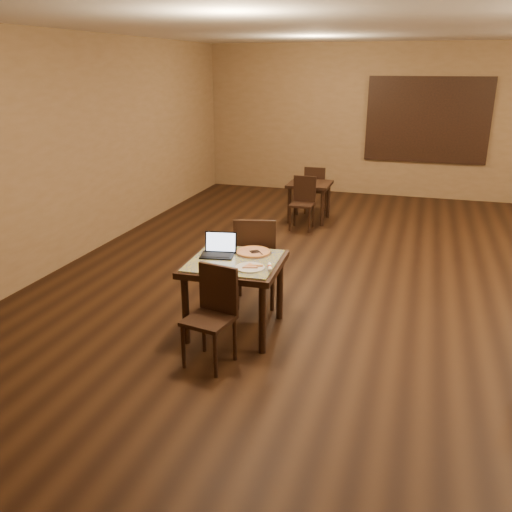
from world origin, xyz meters
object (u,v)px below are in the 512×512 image
(pizza_pan, at_px, (253,253))
(other_table_b_chair_far, at_px, (315,187))
(tiled_table, at_px, (235,270))
(chair_main_far, at_px, (255,257))
(chair_main_near, at_px, (213,310))
(other_table_b, at_px, (310,189))
(laptop, at_px, (219,249))
(other_table_b_chair_near, at_px, (303,200))

(pizza_pan, bearing_deg, other_table_b_chair_far, 93.39)
(tiled_table, height_order, chair_main_far, chair_main_far)
(pizza_pan, bearing_deg, chair_main_near, -96.96)
(tiled_table, bearing_deg, other_table_b, 89.46)
(tiled_table, bearing_deg, chair_main_far, 85.34)
(laptop, xyz_separation_m, other_table_b_chair_far, (0.05, 4.71, -0.34))
(chair_main_far, distance_m, other_table_b_chair_far, 4.20)
(laptop, distance_m, other_table_b_chair_near, 3.72)
(chair_main_near, height_order, pizza_pan, chair_main_near)
(chair_main_far, xyz_separation_m, laptop, (-0.22, -0.51, 0.24))
(chair_main_far, relative_size, other_table_b_chair_far, 1.21)
(chair_main_near, relative_size, other_table_b_chair_far, 1.05)
(tiled_table, xyz_separation_m, laptop, (-0.20, 0.10, 0.16))
(chair_main_far, bearing_deg, pizza_pan, 90.26)
(chair_main_near, relative_size, laptop, 2.50)
(chair_main_far, xyz_separation_m, pizza_pan, (0.10, -0.37, 0.18))
(tiled_table, distance_m, chair_main_near, 0.64)
(pizza_pan, height_order, other_table_b_chair_far, other_table_b_chair_far)
(pizza_pan, relative_size, other_table_b_chair_near, 0.44)
(chair_main_far, bearing_deg, tiled_table, 73.47)
(other_table_b_chair_far, bearing_deg, other_table_b_chair_near, 90.07)
(other_table_b_chair_near, bearing_deg, pizza_pan, -85.61)
(other_table_b, distance_m, other_table_b_chair_far, 0.50)
(laptop, height_order, other_table_b, laptop)
(laptop, bearing_deg, other_table_b_chair_near, 78.95)
(chair_main_far, distance_m, laptop, 0.60)
(chair_main_near, xyz_separation_m, other_table_b_chair_near, (-0.17, 4.43, -0.02))
(laptop, height_order, other_table_b_chair_far, laptop)
(pizza_pan, xyz_separation_m, other_table_b_chair_far, (-0.27, 4.57, -0.28))
(other_table_b_chair_far, bearing_deg, laptop, 89.46)
(pizza_pan, bearing_deg, laptop, -156.63)
(pizza_pan, bearing_deg, chair_main_far, 104.67)
(other_table_b_chair_near, distance_m, other_table_b_chair_far, 1.00)
(chair_main_near, height_order, other_table_b, chair_main_near)
(pizza_pan, xyz_separation_m, other_table_b, (-0.27, 4.07, -0.22))
(laptop, bearing_deg, other_table_b_chair_far, 79.11)
(other_table_b_chair_near, bearing_deg, chair_main_far, -86.84)
(pizza_pan, bearing_deg, other_table_b, 93.80)
(tiled_table, xyz_separation_m, chair_main_near, (0.01, -0.62, -0.15))
(pizza_pan, height_order, other_table_b, pizza_pan)
(chair_main_far, distance_m, other_table_b, 3.70)
(tiled_table, height_order, other_table_b_chair_near, other_table_b_chair_near)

